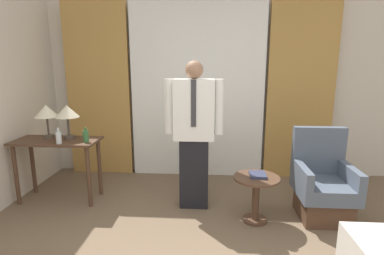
{
  "coord_description": "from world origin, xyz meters",
  "views": [
    {
      "loc": [
        0.22,
        -1.55,
        1.68
      ],
      "look_at": [
        0.01,
        1.63,
        1.0
      ],
      "focal_mm": 28.0,
      "sensor_mm": 36.0,
      "label": 1
    }
  ],
  "objects_px": {
    "person": "(194,131)",
    "book": "(258,175)",
    "desk": "(57,151)",
    "bottle_near_edge": "(59,137)",
    "table_lamp_left": "(46,112)",
    "bottle_by_lamp": "(86,136)",
    "armchair": "(322,187)",
    "table_lamp_right": "(67,113)",
    "side_table": "(256,191)"
  },
  "relations": [
    {
      "from": "person",
      "to": "book",
      "type": "distance_m",
      "value": 0.86
    },
    {
      "from": "desk",
      "to": "bottle_near_edge",
      "type": "xyz_separation_m",
      "value": [
        0.12,
        -0.17,
        0.22
      ]
    },
    {
      "from": "bottle_near_edge",
      "to": "person",
      "type": "relative_size",
      "value": 0.11
    },
    {
      "from": "table_lamp_left",
      "to": "bottle_by_lamp",
      "type": "relative_size",
      "value": 2.38
    },
    {
      "from": "book",
      "to": "armchair",
      "type": "bearing_deg",
      "value": 10.73
    },
    {
      "from": "bottle_by_lamp",
      "to": "person",
      "type": "xyz_separation_m",
      "value": [
        1.28,
        0.0,
        0.08
      ]
    },
    {
      "from": "table_lamp_right",
      "to": "person",
      "type": "distance_m",
      "value": 1.57
    },
    {
      "from": "bottle_by_lamp",
      "to": "armchair",
      "type": "relative_size",
      "value": 0.18
    },
    {
      "from": "bottle_near_edge",
      "to": "person",
      "type": "height_order",
      "value": "person"
    },
    {
      "from": "bottle_by_lamp",
      "to": "side_table",
      "type": "relative_size",
      "value": 0.35
    },
    {
      "from": "person",
      "to": "side_table",
      "type": "bearing_deg",
      "value": -24.04
    },
    {
      "from": "bottle_by_lamp",
      "to": "table_lamp_left",
      "type": "bearing_deg",
      "value": 164.73
    },
    {
      "from": "desk",
      "to": "bottle_near_edge",
      "type": "height_order",
      "value": "bottle_near_edge"
    },
    {
      "from": "person",
      "to": "armchair",
      "type": "height_order",
      "value": "person"
    },
    {
      "from": "armchair",
      "to": "table_lamp_left",
      "type": "bearing_deg",
      "value": 174.94
    },
    {
      "from": "bottle_by_lamp",
      "to": "side_table",
      "type": "xyz_separation_m",
      "value": [
        1.96,
        -0.3,
        -0.5
      ]
    },
    {
      "from": "person",
      "to": "armchair",
      "type": "relative_size",
      "value": 1.76
    },
    {
      "from": "side_table",
      "to": "book",
      "type": "bearing_deg",
      "value": 60.2
    },
    {
      "from": "book",
      "to": "bottle_by_lamp",
      "type": "bearing_deg",
      "value": 171.92
    },
    {
      "from": "bottle_near_edge",
      "to": "bottle_by_lamp",
      "type": "bearing_deg",
      "value": 17.74
    },
    {
      "from": "bottle_by_lamp",
      "to": "person",
      "type": "bearing_deg",
      "value": 0.08
    },
    {
      "from": "table_lamp_right",
      "to": "armchair",
      "type": "relative_size",
      "value": 0.43
    },
    {
      "from": "side_table",
      "to": "book",
      "type": "height_order",
      "value": "book"
    },
    {
      "from": "desk",
      "to": "person",
      "type": "height_order",
      "value": "person"
    },
    {
      "from": "table_lamp_right",
      "to": "bottle_near_edge",
      "type": "distance_m",
      "value": 0.34
    },
    {
      "from": "table_lamp_left",
      "to": "book",
      "type": "distance_m",
      "value": 2.61
    },
    {
      "from": "bottle_by_lamp",
      "to": "bottle_near_edge",
      "type": "bearing_deg",
      "value": -162.26
    },
    {
      "from": "book",
      "to": "desk",
      "type": "bearing_deg",
      "value": 171.49
    },
    {
      "from": "desk",
      "to": "book",
      "type": "relative_size",
      "value": 4.98
    },
    {
      "from": "table_lamp_left",
      "to": "armchair",
      "type": "bearing_deg",
      "value": -5.06
    },
    {
      "from": "desk",
      "to": "table_lamp_right",
      "type": "xyz_separation_m",
      "value": [
        0.13,
        0.07,
        0.47
      ]
    },
    {
      "from": "table_lamp_right",
      "to": "side_table",
      "type": "relative_size",
      "value": 0.82
    },
    {
      "from": "bottle_by_lamp",
      "to": "book",
      "type": "height_order",
      "value": "bottle_by_lamp"
    },
    {
      "from": "armchair",
      "to": "desk",
      "type": "bearing_deg",
      "value": 176.01
    },
    {
      "from": "bottle_by_lamp",
      "to": "table_lamp_right",
      "type": "bearing_deg",
      "value": 152.19
    },
    {
      "from": "table_lamp_left",
      "to": "book",
      "type": "bearing_deg",
      "value": -9.65
    },
    {
      "from": "desk",
      "to": "book",
      "type": "distance_m",
      "value": 2.41
    },
    {
      "from": "bottle_near_edge",
      "to": "side_table",
      "type": "xyz_separation_m",
      "value": [
        2.25,
        -0.21,
        -0.5
      ]
    },
    {
      "from": "desk",
      "to": "person",
      "type": "distance_m",
      "value": 1.72
    },
    {
      "from": "bottle_near_edge",
      "to": "person",
      "type": "bearing_deg",
      "value": 3.39
    },
    {
      "from": "table_lamp_left",
      "to": "person",
      "type": "distance_m",
      "value": 1.83
    },
    {
      "from": "desk",
      "to": "book",
      "type": "height_order",
      "value": "desk"
    },
    {
      "from": "table_lamp_left",
      "to": "table_lamp_right",
      "type": "relative_size",
      "value": 1.0
    },
    {
      "from": "table_lamp_right",
      "to": "table_lamp_left",
      "type": "bearing_deg",
      "value": 180.0
    },
    {
      "from": "table_lamp_left",
      "to": "bottle_near_edge",
      "type": "distance_m",
      "value": 0.43
    },
    {
      "from": "table_lamp_left",
      "to": "person",
      "type": "xyz_separation_m",
      "value": [
        1.82,
        -0.14,
        -0.17
      ]
    },
    {
      "from": "desk",
      "to": "person",
      "type": "relative_size",
      "value": 0.59
    },
    {
      "from": "person",
      "to": "book",
      "type": "xyz_separation_m",
      "value": [
        0.7,
        -0.28,
        -0.41
      ]
    },
    {
      "from": "armchair",
      "to": "side_table",
      "type": "xyz_separation_m",
      "value": [
        -0.75,
        -0.16,
        0.0
      ]
    },
    {
      "from": "table_lamp_right",
      "to": "side_table",
      "type": "xyz_separation_m",
      "value": [
        2.24,
        -0.45,
        -0.75
      ]
    }
  ]
}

